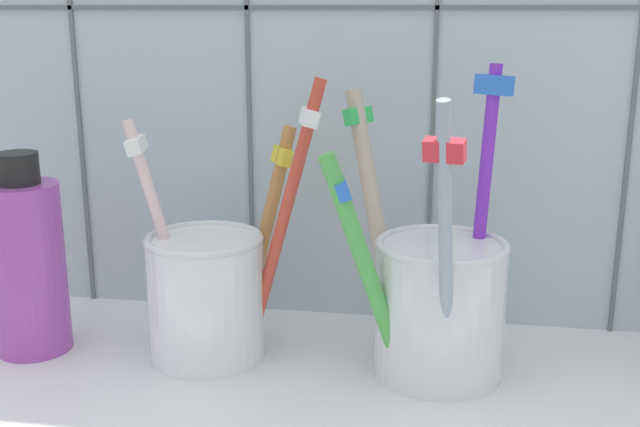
# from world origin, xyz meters

# --- Properties ---
(counter_slab) EXTENTS (0.64, 0.22, 0.02)m
(counter_slab) POSITION_xyz_m (0.00, 0.00, 0.01)
(counter_slab) COLOR silver
(counter_slab) RESTS_ON ground
(tile_wall_back) EXTENTS (0.64, 0.02, 0.45)m
(tile_wall_back) POSITION_xyz_m (0.00, 0.12, 0.23)
(tile_wall_back) COLOR #B2C1CC
(tile_wall_back) RESTS_ON ground
(toothbrush_cup_left) EXTENTS (0.12, 0.08, 0.18)m
(toothbrush_cup_left) POSITION_xyz_m (-0.07, 0.03, 0.07)
(toothbrush_cup_left) COLOR white
(toothbrush_cup_left) RESTS_ON counter_slab
(toothbrush_cup_right) EXTENTS (0.11, 0.11, 0.19)m
(toothbrush_cup_right) POSITION_xyz_m (0.07, 0.03, 0.07)
(toothbrush_cup_right) COLOR silver
(toothbrush_cup_right) RESTS_ON counter_slab
(soap_bottle) EXTENTS (0.05, 0.05, 0.13)m
(soap_bottle) POSITION_xyz_m (-0.19, 0.02, 0.08)
(soap_bottle) COLOR #A645B0
(soap_bottle) RESTS_ON counter_slab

